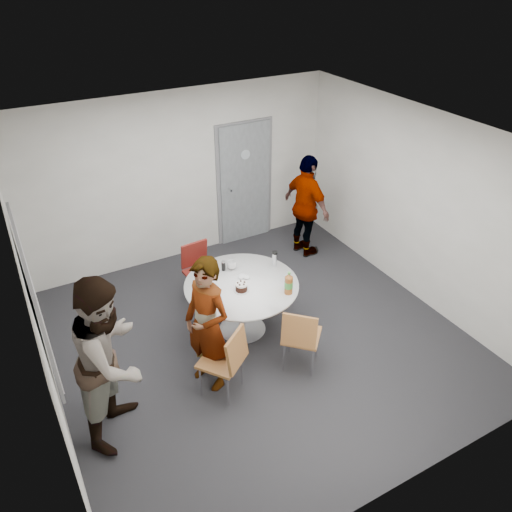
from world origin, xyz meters
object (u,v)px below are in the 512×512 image
table (244,290)px  chair_far (198,266)px  chair_near_left (228,357)px  chair_near_right (300,335)px  door (245,184)px  person_right (307,207)px  whiteboard (34,295)px  person_main (207,325)px  person_left (111,358)px

table → chair_far: bearing=102.5°
chair_near_left → chair_near_right: size_ratio=1.01×
door → chair_far: (-1.41, -1.26, -0.49)m
chair_far → person_right: person_right is taller
whiteboard → person_main: (1.60, -0.58, -0.61)m
door → person_right: door is taller
whiteboard → table: whiteboard is taller
chair_far → whiteboard: bearing=20.4°
whiteboard → person_right: bearing=17.7°
table → person_right: 2.23m
chair_near_right → person_left: 2.16m
chair_near_left → person_left: bearing=135.5°
whiteboard → door: bearing=32.7°
whiteboard → chair_near_left: whiteboard is taller
person_left → chair_near_left: bearing=-60.0°
person_left → person_main: bearing=-46.0°
whiteboard → chair_far: (2.15, 1.03, -0.91)m
chair_far → person_right: (2.03, 0.31, 0.32)m
whiteboard → chair_far: size_ratio=2.16×
door → chair_near_left: 3.68m
door → person_left: size_ratio=1.11×
door → table: size_ratio=1.45×
table → chair_far: size_ratio=1.66×
chair_near_left → person_main: person_main is taller
door → table: bearing=-118.0°
table → chair_near_right: bearing=-75.8°
person_right → person_left: bearing=112.1°
chair_near_left → person_main: bearing=73.2°
chair_near_left → person_left: person_left is taller
chair_near_right → person_main: person_main is taller
table → chair_near_left: 1.13m
chair_far → person_left: person_left is taller
door → chair_near_left: (-1.86, -3.14, -0.47)m
door → whiteboard: bearing=-147.3°
chair_near_left → chair_far: size_ratio=1.03×
person_left → person_right: person_left is taller
door → chair_near_left: size_ratio=2.33×
whiteboard → chair_near_right: (2.62, -0.92, -0.90)m
whiteboard → chair_near_left: (1.70, -0.86, -0.90)m
chair_far → person_main: (-0.56, -1.60, 0.31)m
table → chair_near_right: size_ratio=1.63×
chair_near_right → person_left: (-2.11, 0.22, 0.41)m
chair_far → chair_near_right: bearing=98.3°
whiteboard → chair_near_right: size_ratio=2.12×
chair_near_left → chair_near_right: bearing=-41.3°
chair_near_left → person_main: 0.42m
chair_far → person_main: bearing=65.8°
person_left → person_right: (3.67, 2.04, -0.10)m
chair_near_right → person_left: size_ratio=0.47×
chair_near_right → person_right: 2.77m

